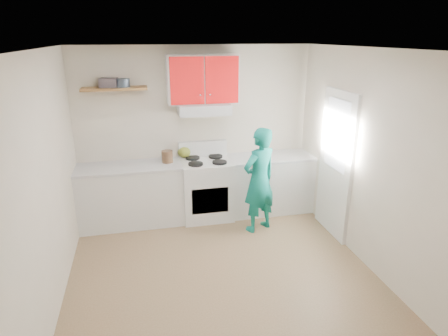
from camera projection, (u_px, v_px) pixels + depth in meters
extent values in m
plane|color=brown|center=(222.00, 273.00, 4.66)|extent=(3.80, 3.80, 0.00)
cube|color=white|center=(221.00, 49.00, 3.81)|extent=(3.60, 3.80, 0.04)
cube|color=beige|center=(195.00, 132.00, 5.99)|extent=(3.60, 0.04, 2.60)
cube|color=beige|center=(285.00, 269.00, 2.49)|extent=(3.60, 0.04, 2.60)
cube|color=beige|center=(47.00, 185.00, 3.86)|extent=(0.04, 3.80, 2.60)
cube|color=beige|center=(368.00, 161.00, 4.61)|extent=(0.04, 3.80, 2.60)
cube|color=white|center=(336.00, 165.00, 5.34)|extent=(0.05, 0.85, 2.05)
cube|color=white|center=(337.00, 135.00, 5.20)|extent=(0.01, 0.55, 0.95)
cube|color=silver|center=(131.00, 195.00, 5.77)|extent=(1.52, 0.60, 0.90)
cube|color=silver|center=(269.00, 184.00, 6.23)|extent=(1.32, 0.60, 0.90)
cube|color=white|center=(206.00, 189.00, 5.99)|extent=(0.76, 0.65, 0.92)
cube|color=silver|center=(204.00, 109.00, 5.68)|extent=(0.76, 0.44, 0.15)
cube|color=red|center=(203.00, 79.00, 5.59)|extent=(1.02, 0.33, 0.70)
cube|color=brown|center=(114.00, 89.00, 5.38)|extent=(0.90, 0.30, 0.04)
cube|color=#473E44|center=(109.00, 83.00, 5.35)|extent=(0.27, 0.21, 0.13)
cylinder|color=#333D4C|center=(123.00, 83.00, 5.37)|extent=(0.19, 0.19, 0.12)
ellipsoid|color=olive|center=(184.00, 152.00, 5.98)|extent=(0.27, 0.27, 0.17)
cylinder|color=#48311F|center=(167.00, 157.00, 5.75)|extent=(0.19, 0.19, 0.20)
cube|color=olive|center=(249.00, 159.00, 5.95)|extent=(0.31, 0.26, 0.02)
cube|color=red|center=(298.00, 156.00, 6.15)|extent=(0.30, 0.26, 0.01)
imported|color=#0C6E62|center=(259.00, 180.00, 5.48)|extent=(0.66, 0.57, 1.54)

